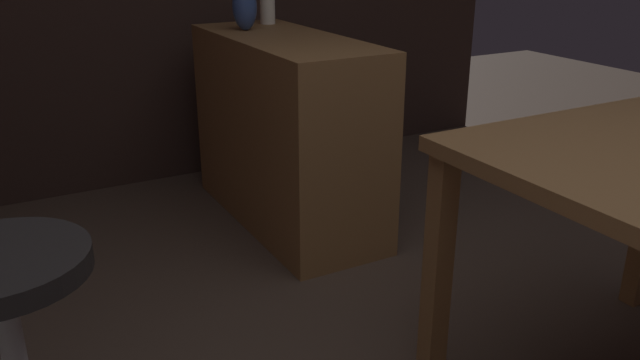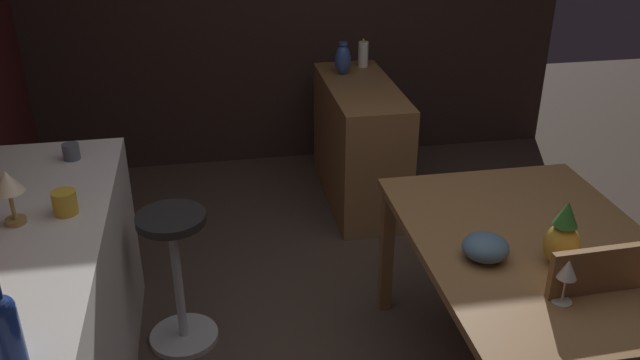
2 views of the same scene
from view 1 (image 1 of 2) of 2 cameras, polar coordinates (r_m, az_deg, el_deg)
sideboard_cabinet at (r=2.85m, az=-2.94°, el=4.26°), size 1.10×0.44×0.82m
pillar_candle_tall at (r=3.15m, az=-4.64°, el=15.09°), size 0.07×0.07×0.20m
vase_ceramic_blue at (r=2.94m, az=-6.64°, el=14.93°), size 0.11×0.11×0.22m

